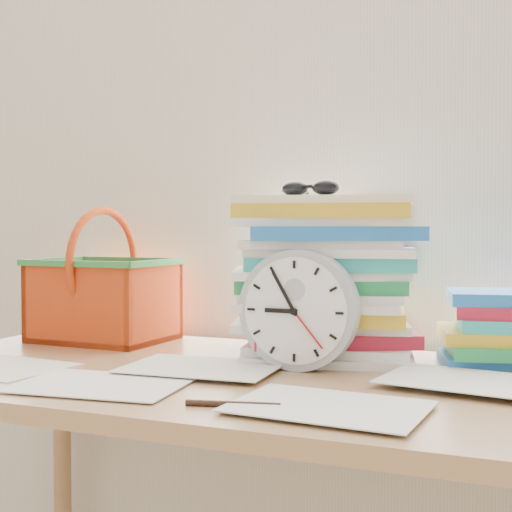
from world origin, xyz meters
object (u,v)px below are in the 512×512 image
at_px(desk, 251,413).
at_px(paper_stack, 325,277).
at_px(basket, 104,276).
at_px(clock, 299,310).

relative_size(desk, paper_stack, 3.87).
bearing_deg(basket, clock, -14.74).
distance_m(desk, paper_stack, 0.32).
xyz_separation_m(clock, basket, (-0.53, 0.16, 0.04)).
bearing_deg(paper_stack, clock, -91.58).
xyz_separation_m(paper_stack, clock, (-0.00, -0.15, -0.05)).
distance_m(desk, clock, 0.21).
height_order(desk, clock, clock).
distance_m(clock, basket, 0.56).
relative_size(desk, clock, 6.34).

